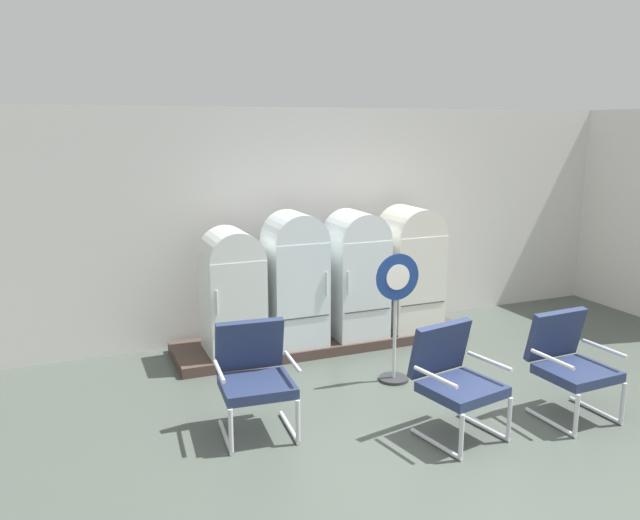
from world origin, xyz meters
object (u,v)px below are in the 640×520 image
Objects in this scene: refrigerator_2 at (356,270)px; sign_stand at (396,318)px; armchair_center at (454,375)px; refrigerator_0 at (232,287)px; refrigerator_1 at (295,275)px; refrigerator_3 at (410,264)px; armchair_right at (569,360)px; armchair_left at (254,373)px.

refrigerator_2 reaches higher than sign_stand.
sign_stand reaches higher than armchair_center.
refrigerator_0 reaches higher than armchair_center.
refrigerator_0 is at bearing -179.99° from refrigerator_2.
refrigerator_0 is at bearing 138.87° from sign_stand.
refrigerator_1 reaches higher than armchair_center.
refrigerator_1 is 2.55m from armchair_center.
armchair_right is (0.21, -2.56, -0.40)m from refrigerator_3.
refrigerator_1 is 1.61× the size of armchair_right.
armchair_center is at bearing -76.66° from refrigerator_1.
refrigerator_3 reaches higher than refrigerator_2.
armchair_center is at bearing 175.57° from armchair_right.
sign_stand is at bearing -41.13° from refrigerator_0.
refrigerator_2 is 2.77m from armchair_right.
refrigerator_1 is at bearing 118.89° from sign_stand.
refrigerator_2 is at bearing 110.92° from armchair_right.
refrigerator_1 is 1.13× the size of sign_stand.
armchair_center is (1.59, -0.73, 0.00)m from armchair_left.
refrigerator_1 reaches higher than armchair_right.
refrigerator_0 is 2.82m from armchair_center.
armchair_center is (-1.20, 0.09, 0.00)m from armchair_right.
refrigerator_2 is at bearing 43.71° from armchair_left.
refrigerator_3 is 1.59× the size of armchair_right.
refrigerator_3 is at bearing 0.12° from refrigerator_0.
armchair_left is at bearing -120.59° from refrigerator_1.
refrigerator_1 is 2.04m from armchair_left.
armchair_left is 1.00× the size of armchair_right.
refrigerator_3 reaches higher than armchair_left.
refrigerator_1 is 3.13m from armchair_right.
refrigerator_1 is at bearing 103.34° from armchair_center.
armchair_right is at bearing -16.37° from armchair_left.
armchair_right is 1.00× the size of armchair_center.
armchair_center is at bearing -95.20° from refrigerator_2.
armchair_center is (-0.22, -2.47, -0.40)m from refrigerator_2.
armchair_right and armchair_center have the same top height.
sign_stand is at bearing -95.94° from refrigerator_2.
refrigerator_2 reaches higher than refrigerator_0.
refrigerator_0 is at bearing 134.71° from armchair_right.
refrigerator_0 is 1.46× the size of armchair_right.
refrigerator_3 reaches higher than armchair_right.
armchair_right is (2.80, -0.82, 0.00)m from armchair_left.
armchair_left is at bearing 163.63° from armchair_right.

